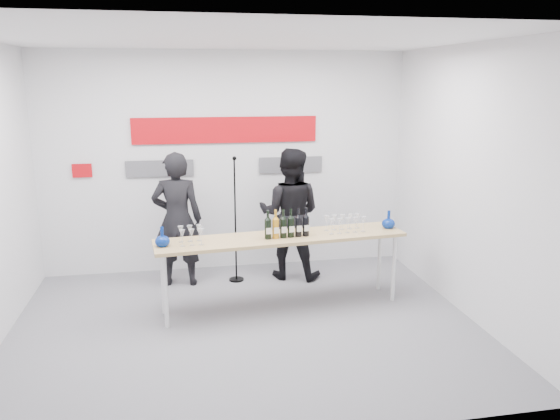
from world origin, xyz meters
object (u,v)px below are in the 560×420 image
(presenter_left, at_px, (177,220))
(tasting_table, at_px, (282,242))
(presenter_right, at_px, (290,214))
(mic_stand, at_px, (236,244))

(presenter_left, bearing_deg, tasting_table, 146.79)
(presenter_left, distance_m, presenter_right, 1.47)
(presenter_right, bearing_deg, mic_stand, 23.48)
(tasting_table, height_order, presenter_right, presenter_right)
(mic_stand, bearing_deg, presenter_right, 12.84)
(presenter_left, relative_size, presenter_right, 1.00)
(tasting_table, distance_m, mic_stand, 1.09)
(mic_stand, bearing_deg, presenter_left, -170.38)
(tasting_table, relative_size, mic_stand, 1.75)
(presenter_left, distance_m, mic_stand, 0.83)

